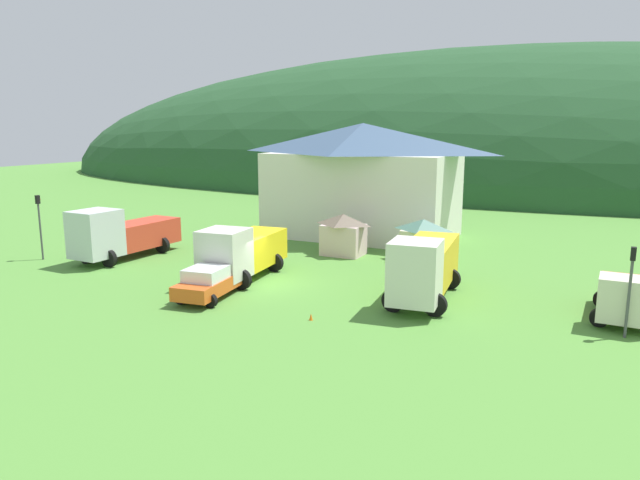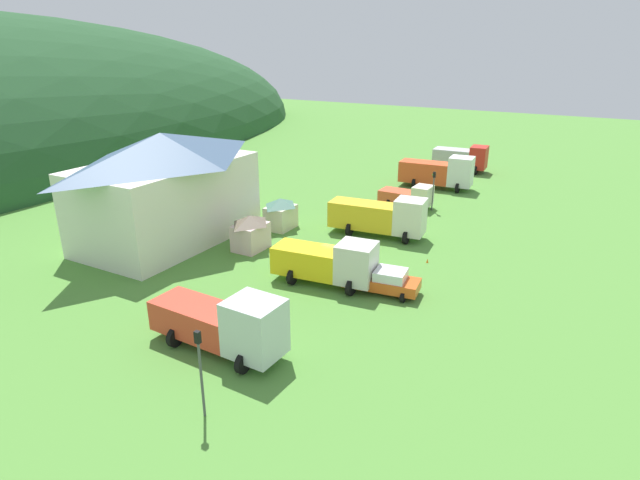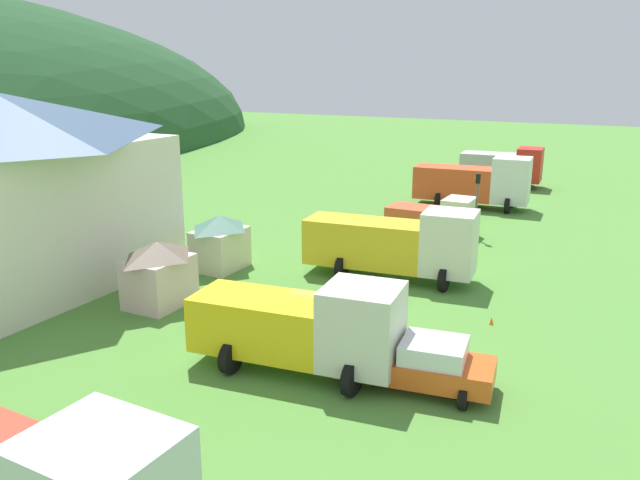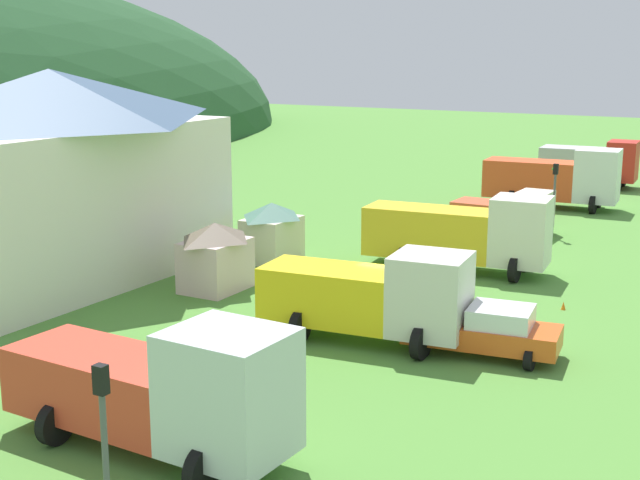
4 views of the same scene
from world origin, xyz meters
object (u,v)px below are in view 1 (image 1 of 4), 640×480
(flatbed_truck_yellow, at_px, (241,251))
(traffic_light_west, at_px, (40,221))
(depot_building, at_px, (362,179))
(heavy_rig_striped, at_px, (425,265))
(service_pickup_orange, at_px, (211,282))
(light_truck_cream, at_px, (625,296))
(traffic_cone_near_pickup, at_px, (311,320))
(tow_truck_silver, at_px, (120,234))
(play_shed_cream, at_px, (423,239))
(traffic_light_east, at_px, (630,282))
(play_shed_pink, at_px, (343,234))

(flatbed_truck_yellow, height_order, traffic_light_west, traffic_light_west)
(depot_building, xyz_separation_m, heavy_rig_striped, (9.42, -14.80, -2.78))
(service_pickup_orange, height_order, traffic_light_west, traffic_light_west)
(light_truck_cream, height_order, traffic_cone_near_pickup, light_truck_cream)
(tow_truck_silver, bearing_deg, traffic_cone_near_pickup, 74.27)
(service_pickup_orange, xyz_separation_m, traffic_light_west, (-15.09, 2.09, 1.77))
(light_truck_cream, relative_size, traffic_cone_near_pickup, 8.34)
(play_shed_cream, xyz_separation_m, traffic_light_east, (11.57, -9.94, 0.97))
(play_shed_cream, height_order, traffic_light_east, traffic_light_east)
(tow_truck_silver, distance_m, traffic_light_west, 5.18)
(depot_building, xyz_separation_m, play_shed_pink, (1.55, -7.09, -3.11))
(play_shed_cream, bearing_deg, heavy_rig_striped, -73.21)
(play_shed_cream, bearing_deg, depot_building, 137.06)
(play_shed_cream, height_order, tow_truck_silver, tow_truck_silver)
(heavy_rig_striped, bearing_deg, light_truck_cream, 89.26)
(tow_truck_silver, height_order, light_truck_cream, tow_truck_silver)
(play_shed_pink, relative_size, tow_truck_silver, 0.37)
(play_shed_cream, distance_m, traffic_light_west, 24.89)
(play_shed_cream, bearing_deg, play_shed_pink, -172.65)
(heavy_rig_striped, relative_size, traffic_cone_near_pickup, 13.30)
(service_pickup_orange, bearing_deg, traffic_cone_near_pickup, 74.07)
(depot_building, bearing_deg, service_pickup_orange, -91.35)
(play_shed_cream, distance_m, traffic_light_east, 15.28)
(depot_building, distance_m, service_pickup_orange, 19.58)
(tow_truck_silver, height_order, traffic_cone_near_pickup, tow_truck_silver)
(play_shed_pink, xyz_separation_m, light_truck_cream, (16.86, -6.90, -0.30))
(play_shed_pink, bearing_deg, traffic_light_west, -149.59)
(play_shed_cream, distance_m, play_shed_pink, 5.38)
(play_shed_pink, bearing_deg, flatbed_truck_yellow, -107.08)
(play_shed_cream, height_order, service_pickup_orange, play_shed_cream)
(heavy_rig_striped, relative_size, traffic_light_west, 1.94)
(depot_building, xyz_separation_m, service_pickup_orange, (-0.45, -19.22, -3.72))
(heavy_rig_striped, distance_m, traffic_light_west, 25.08)
(play_shed_pink, height_order, traffic_cone_near_pickup, play_shed_pink)
(traffic_cone_near_pickup, bearing_deg, flatbed_truck_yellow, 145.81)
(depot_building, bearing_deg, flatbed_truck_yellow, -93.84)
(play_shed_cream, relative_size, service_pickup_orange, 0.55)
(play_shed_pink, height_order, heavy_rig_striped, heavy_rig_striped)
(depot_building, xyz_separation_m, traffic_light_west, (-15.55, -17.13, -1.96))
(heavy_rig_striped, bearing_deg, depot_building, -153.41)
(depot_building, height_order, play_shed_cream, depot_building)
(flatbed_truck_yellow, bearing_deg, heavy_rig_striped, 87.90)
(play_shed_pink, bearing_deg, light_truck_cream, -22.26)
(traffic_light_east, bearing_deg, service_pickup_orange, -171.35)
(service_pickup_orange, bearing_deg, depot_building, 171.29)
(depot_building, bearing_deg, heavy_rig_striped, -57.54)
(play_shed_cream, bearing_deg, tow_truck_silver, -154.94)
(service_pickup_orange, height_order, traffic_light_east, traffic_light_east)
(heavy_rig_striped, xyz_separation_m, traffic_light_east, (9.03, -1.54, 0.60))
(play_shed_pink, distance_m, light_truck_cream, 18.22)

